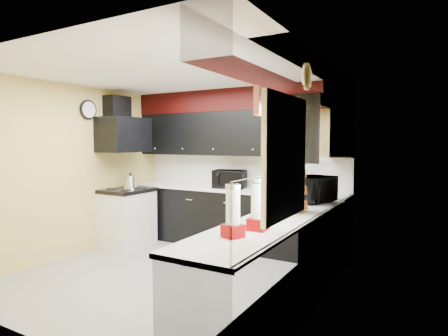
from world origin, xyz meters
name	(u,v)px	position (x,y,z in m)	size (l,w,h in m)	color
ground	(174,275)	(0.00, 0.00, 0.00)	(3.60, 3.60, 0.00)	gray
wall_back	(240,167)	(0.00, 1.80, 1.25)	(3.60, 0.06, 2.50)	#E0C666
wall_right	(319,184)	(1.80, 0.00, 1.25)	(0.06, 3.60, 2.50)	#E0C666
wall_left	(75,170)	(-1.80, 0.00, 1.25)	(0.06, 3.60, 2.50)	#E0C666
ceiling	(172,73)	(0.00, 0.00, 2.50)	(3.60, 3.60, 0.06)	white
cab_back	(231,219)	(0.00, 1.50, 0.45)	(3.60, 0.60, 0.90)	black
cab_right	(278,267)	(1.50, -0.30, 0.45)	(0.60, 3.00, 0.90)	black
counter_back	(231,189)	(0.00, 1.50, 0.92)	(3.62, 0.64, 0.04)	white
counter_right	(279,219)	(1.50, -0.30, 0.92)	(0.64, 3.02, 0.04)	white
splash_back	(240,171)	(0.00, 1.79, 1.19)	(3.60, 0.02, 0.50)	white
splash_right	(318,190)	(1.79, 0.00, 1.19)	(0.02, 3.60, 0.50)	white
upper_back	(209,134)	(-0.50, 1.62, 1.80)	(2.60, 0.35, 0.70)	black
upper_right	(326,131)	(1.62, 0.90, 1.80)	(0.35, 1.80, 0.70)	black
soffit_back	(235,100)	(0.00, 1.62, 2.33)	(3.60, 0.36, 0.35)	black
soffit_right	(297,73)	(1.62, -0.18, 2.33)	(0.36, 3.24, 0.35)	black
stove	(128,219)	(-1.50, 0.75, 0.43)	(0.60, 0.75, 0.86)	white
cooktop	(127,190)	(-1.50, 0.75, 0.89)	(0.62, 0.77, 0.06)	black
hood	(124,135)	(-1.55, 0.75, 1.78)	(0.50, 0.78, 0.55)	black
hood_duct	(117,109)	(-1.68, 0.75, 2.20)	(0.24, 0.40, 0.40)	black
window	(286,157)	(1.79, -0.90, 1.55)	(0.03, 0.86, 0.96)	white
valance	(280,105)	(1.73, -0.90, 1.95)	(0.04, 0.88, 0.20)	red
pan_top	(282,119)	(0.82, 1.55, 2.00)	(0.03, 0.22, 0.40)	black
pan_mid	(279,136)	(0.82, 1.42, 1.75)	(0.03, 0.28, 0.46)	black
pan_low	(285,138)	(0.82, 1.68, 1.72)	(0.03, 0.24, 0.42)	black
cut_board	(276,132)	(0.83, 1.30, 1.80)	(0.03, 0.26, 0.35)	white
baskets	(293,189)	(1.52, 0.05, 1.18)	(0.27, 0.27, 0.50)	brown
clock	(88,110)	(-1.77, 0.25, 2.15)	(0.03, 0.30, 0.30)	black
deco_plate	(307,77)	(1.77, -0.35, 2.25)	(0.03, 0.24, 0.24)	white
toaster_oven	(229,179)	(-0.03, 1.49, 1.08)	(0.49, 0.41, 0.28)	black
microwave	(312,189)	(1.50, 0.79, 1.10)	(0.56, 0.38, 0.31)	black
utensil_crock	(276,185)	(0.77, 1.46, 1.03)	(0.17, 0.17, 0.18)	white
knife_block	(300,184)	(1.10, 1.54, 1.06)	(0.11, 0.15, 0.24)	black
kettle	(130,182)	(-1.52, 0.85, 1.02)	(0.22, 0.22, 0.20)	silver
dispenser_a	(258,206)	(1.54, -0.87, 1.14)	(0.15, 0.15, 0.41)	#58000B
dispenser_b	(233,213)	(1.47, -1.18, 1.13)	(0.14, 0.14, 0.38)	#63080B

